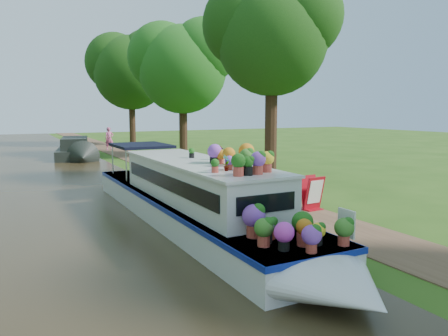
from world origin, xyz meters
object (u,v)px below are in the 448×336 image
(plant_boat, at_px, (197,198))
(sandwich_board, at_px, (312,194))
(second_boat, at_px, (75,150))
(pedestrian_pink, at_px, (109,139))

(plant_boat, height_order, sandwich_board, plant_boat)
(second_boat, height_order, sandwich_board, second_boat)
(second_boat, bearing_deg, pedestrian_pink, 64.32)
(plant_boat, xyz_separation_m, sandwich_board, (4.17, 0.23, -0.33))
(plant_boat, height_order, pedestrian_pink, plant_boat)
(pedestrian_pink, bearing_deg, plant_boat, -101.33)
(second_boat, relative_size, sandwich_board, 6.74)
(plant_boat, bearing_deg, sandwich_board, 3.18)
(plant_boat, xyz_separation_m, pedestrian_pink, (3.15, 24.27, 0.09))
(plant_boat, xyz_separation_m, second_boat, (-0.19, 19.81, -0.29))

